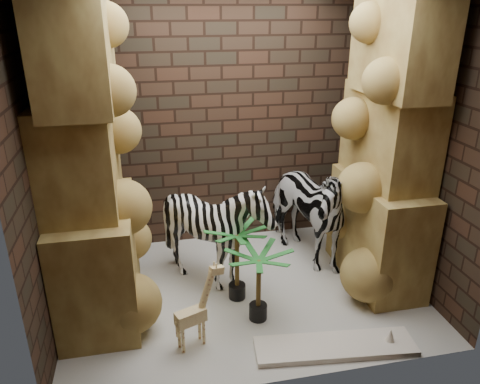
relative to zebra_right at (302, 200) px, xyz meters
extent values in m
plane|color=silver|center=(-0.76, -0.53, -0.73)|extent=(3.50, 3.50, 0.00)
plane|color=#372217|center=(-0.76, 0.72, 0.77)|extent=(3.50, 0.00, 3.50)
plane|color=#372217|center=(-0.76, -1.78, 0.77)|extent=(3.50, 0.00, 3.50)
plane|color=#372217|center=(-2.51, -0.53, 0.77)|extent=(0.00, 3.00, 3.00)
plane|color=#372217|center=(0.99, -0.53, 0.77)|extent=(0.00, 3.00, 3.00)
imported|color=white|center=(0.00, 0.00, 0.00)|extent=(1.03, 1.39, 1.47)
imported|color=white|center=(-1.03, -0.32, -0.18)|extent=(0.99, 1.23, 1.11)
cube|color=white|center=(-0.19, -1.52, -0.71)|extent=(1.41, 0.49, 0.05)
camera|label=1|loc=(-1.64, -4.44, 2.03)|focal=34.46mm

